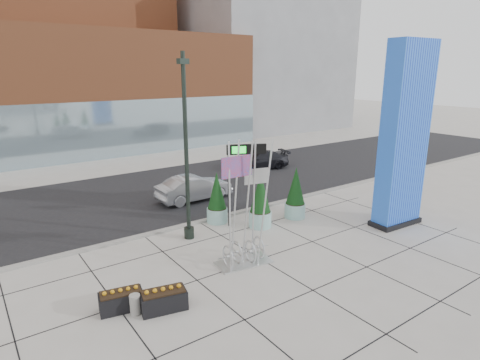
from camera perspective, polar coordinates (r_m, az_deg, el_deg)
ground at (r=17.10m, az=-1.87°, el=-10.81°), size 160.00×160.00×0.00m
street_asphalt at (r=25.46m, az=-14.45°, el=-2.34°), size 80.00×12.00×0.02m
curb_edge at (r=20.24m, az=-8.20°, el=-6.49°), size 80.00×0.30×0.12m
tower_podium at (r=40.96m, az=-22.55°, el=11.37°), size 34.00×10.00×11.00m
tower_glass_front at (r=36.61m, az=-20.29°, el=6.51°), size 34.00×0.60×5.00m
building_grey_parking at (r=56.54m, az=2.18°, el=16.84°), size 20.00×18.00×18.00m
blue_pylon at (r=20.85m, az=22.27°, el=5.31°), size 2.75×1.36×8.92m
lamp_post at (r=17.91m, az=-7.58°, el=1.87°), size 0.56×0.46×8.31m
public_art_sculpture at (r=16.02m, az=0.59°, el=-7.46°), size 2.35×1.41×5.05m
concrete_bollard at (r=13.76m, az=-14.68°, el=-16.76°), size 0.35×0.35×0.67m
overhead_street_sign at (r=19.59m, az=0.09°, el=3.56°), size 1.84×0.96×4.11m
round_planter_east at (r=21.16m, az=7.90°, el=-1.97°), size 1.09×1.09×2.73m
round_planter_mid at (r=19.71m, az=2.91°, el=-3.02°), size 1.12×1.12×2.81m
round_planter_west at (r=20.34m, az=-3.30°, el=-2.68°), size 1.05×1.05×2.64m
box_planter_north at (r=13.78m, az=-10.82°, el=-16.30°), size 1.59×1.03×0.81m
box_planter_south at (r=14.10m, az=-16.55°, el=-16.00°), size 1.49×0.95×0.76m
car_silver_mid at (r=24.02m, az=-6.50°, el=-1.16°), size 4.59×1.69×1.50m
car_dark_east at (r=31.59m, az=2.76°, el=2.82°), size 5.04×2.97×1.37m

